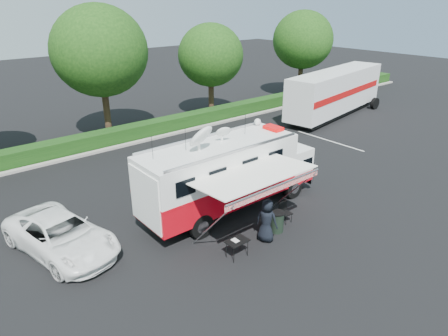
# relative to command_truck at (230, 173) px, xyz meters

# --- Properties ---
(ground_plane) EXTENTS (120.00, 120.00, 0.00)m
(ground_plane) POSITION_rel_command_truck_xyz_m (0.08, 0.00, -1.82)
(ground_plane) COLOR black
(ground_plane) RESTS_ON ground
(back_border) EXTENTS (60.00, 6.14, 8.87)m
(back_border) POSITION_rel_command_truck_xyz_m (1.22, 12.90, 3.18)
(back_border) COLOR #9E998E
(back_border) RESTS_ON ground_plane
(stall_lines) EXTENTS (24.12, 5.50, 0.01)m
(stall_lines) POSITION_rel_command_truck_xyz_m (-0.42, 3.00, -1.82)
(stall_lines) COLOR silver
(stall_lines) RESTS_ON ground_plane
(command_truck) EXTENTS (8.87, 2.44, 4.26)m
(command_truck) POSITION_rel_command_truck_xyz_m (0.00, 0.00, 0.00)
(command_truck) COLOR black
(command_truck) RESTS_ON ground_plane
(awning) EXTENTS (4.84, 2.51, 2.92)m
(awning) POSITION_rel_command_truck_xyz_m (-0.79, -2.53, 0.92)
(awning) COLOR white
(awning) RESTS_ON ground_plane
(white_suv) EXTENTS (3.48, 5.61, 1.45)m
(white_suv) POSITION_rel_command_truck_xyz_m (-7.16, 1.57, -1.82)
(white_suv) COLOR white
(white_suv) RESTS_ON ground_plane
(person) EXTENTS (0.89, 1.05, 1.84)m
(person) POSITION_rel_command_truck_xyz_m (-0.55, -2.92, -1.82)
(person) COLOR black
(person) RESTS_ON ground_plane
(folding_table) EXTENTS (0.86, 0.62, 0.72)m
(folding_table) POSITION_rel_command_truck_xyz_m (-2.19, -3.01, -1.15)
(folding_table) COLOR black
(folding_table) RESTS_ON ground_plane
(folding_chair) EXTENTS (0.49, 0.51, 0.94)m
(folding_chair) POSITION_rel_command_truck_xyz_m (1.14, -2.36, -1.27)
(folding_chair) COLOR black
(folding_chair) RESTS_ON ground_plane
(trash_bin) EXTENTS (0.61, 0.61, 0.91)m
(trash_bin) POSITION_rel_command_truck_xyz_m (0.29, -2.72, -1.37)
(trash_bin) COLOR black
(trash_bin) RESTS_ON ground_plane
(semi_trailer) EXTENTS (12.19, 4.44, 3.68)m
(semi_trailer) POSITION_rel_command_truck_xyz_m (17.22, 6.80, 0.12)
(semi_trailer) COLOR silver
(semi_trailer) RESTS_ON ground_plane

